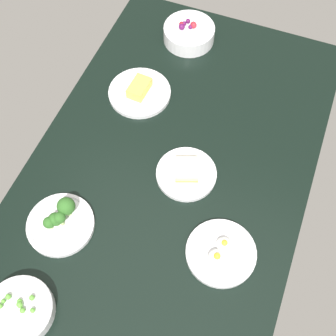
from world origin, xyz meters
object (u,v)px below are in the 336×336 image
Objects in this scene: bowl_peas at (20,310)px; plate_eggs at (221,253)px; bowl_berries at (189,33)px; plate_cheese at (140,92)px; plate_sandwich at (186,173)px; plate_broccoli at (61,221)px.

plate_eggs is at bearing -52.06° from bowl_peas.
plate_cheese is at bearing 167.45° from bowl_berries.
plate_sandwich is 0.87× the size of plate_cheese.
plate_eggs is 0.93× the size of plate_cheese.
plate_sandwich is at bearing -160.81° from bowl_berries.
bowl_berries reaches higher than bowl_peas.
plate_eggs is at bearing -153.93° from bowl_berries.
plate_cheese is (-29.02, 6.46, -1.80)cm from bowl_berries.
bowl_berries reaches higher than plate_eggs.
bowl_peas is at bearing -175.61° from plate_broccoli.
plate_sandwich is 57.11cm from bowl_peas.
bowl_berries reaches higher than plate_cheese.
bowl_berries is 79.19cm from plate_eggs.
plate_eggs is 1.12× the size of bowl_peas.
plate_sandwich is at bearing 41.03° from plate_eggs.
bowl_berries is at bearing -3.66° from bowl_peas.
plate_eggs is 43.98cm from plate_broccoli.
bowl_berries is 0.88× the size of plate_cheese.
plate_broccoli is 1.10× the size of bowl_peas.
plate_eggs is at bearing -135.58° from plate_cheese.
bowl_peas is 74.37cm from plate_cheese.
bowl_berries reaches higher than plate_sandwich.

